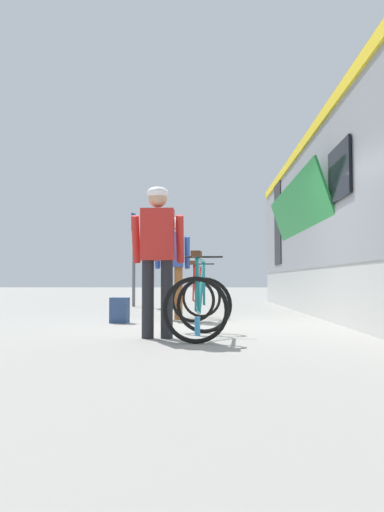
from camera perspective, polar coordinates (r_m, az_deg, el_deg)
name	(u,v)px	position (r m, az deg, el deg)	size (l,w,h in m)	color
ground_plane	(219,326)	(7.11, 3.22, -8.29)	(80.00, 80.00, 0.00)	gray
cyclist_near_in_red	(158,247)	(5.63, -4.09, 1.04)	(0.61, 0.31, 1.76)	#232328
cyclist_far_in_blue	(172,258)	(8.28, -2.37, -0.23)	(0.61, 0.31, 1.76)	#935B2D
bicycle_near_teal	(200,303)	(5.63, 0.97, -5.61)	(0.80, 1.13, 0.99)	black
bicycle_far_red	(197,296)	(8.22, 0.65, -4.76)	(0.84, 1.15, 0.99)	black
backpack_on_platform	(120,310)	(7.71, -8.55, -6.36)	(0.28, 0.18, 0.40)	navy
water_bottle_near_the_bikes	(197,326)	(5.91, 0.64, -8.29)	(0.07, 0.07, 0.23)	#338CCC
platform_sign_post	(134,243)	(12.53, -6.87, 1.48)	(0.08, 0.70, 2.40)	#595B60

